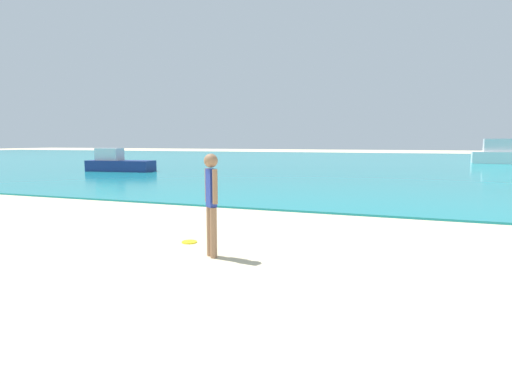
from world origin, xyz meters
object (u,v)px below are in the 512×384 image
Objects in this scene: frisbee at (189,242)px; person_standing at (211,199)px; boat_far at (509,155)px; boat_near at (118,163)px.

person_standing is at bearing -40.97° from frisbee.
frisbee is 0.05× the size of boat_far.
boat_far reaches higher than boat_near.
boat_far is (25.25, 18.95, 0.22)m from boat_near.
boat_near is (-14.09, 15.42, -0.43)m from person_standing.
frisbee is at bearing -105.59° from boat_far.
person_standing is at bearing -103.95° from boat_far.
boat_near is at bearing -139.07° from boat_far.
boat_near is (-13.25, 14.69, 0.55)m from frisbee.
boat_near is at bearing 132.05° from frisbee.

